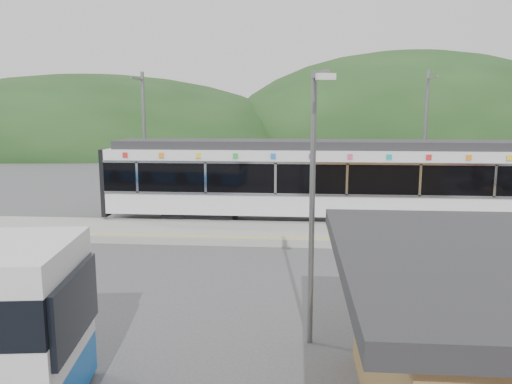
{
  "coord_description": "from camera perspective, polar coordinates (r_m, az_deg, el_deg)",
  "views": [
    {
      "loc": [
        0.76,
        -16.42,
        5.08
      ],
      "look_at": [
        -0.66,
        1.0,
        2.21
      ],
      "focal_mm": 35.0,
      "sensor_mm": 36.0,
      "label": 1
    }
  ],
  "objects": [
    {
      "name": "ground",
      "position": [
        17.2,
        1.94,
        -7.87
      ],
      "size": [
        120.0,
        120.0,
        0.0
      ],
      "primitive_type": "plane",
      "color": "#4C4C4F",
      "rests_on": "ground"
    },
    {
      "name": "hills",
      "position": [
        22.94,
        18.26,
        -3.96
      ],
      "size": [
        146.0,
        149.0,
        26.0
      ],
      "color": "#1E3D19",
      "rests_on": "ground"
    },
    {
      "name": "platform",
      "position": [
        20.34,
        2.38,
        -4.73
      ],
      "size": [
        26.0,
        3.2,
        0.3
      ],
      "primitive_type": "cube",
      "color": "#9E9E99",
      "rests_on": "ground"
    },
    {
      "name": "yellow_line",
      "position": [
        19.04,
        2.23,
        -5.22
      ],
      "size": [
        26.0,
        0.1,
        0.01
      ],
      "primitive_type": "cube",
      "color": "yellow",
      "rests_on": "platform"
    },
    {
      "name": "train",
      "position": [
        22.68,
        8.77,
        1.56
      ],
      "size": [
        20.44,
        3.01,
        3.74
      ],
      "color": "black",
      "rests_on": "ground"
    },
    {
      "name": "catenary_mast_west",
      "position": [
        26.2,
        -12.65,
        5.95
      ],
      "size": [
        0.18,
        1.8,
        7.0
      ],
      "color": "slate",
      "rests_on": "ground"
    },
    {
      "name": "catenary_mast_east",
      "position": [
        25.79,
        18.74,
        5.64
      ],
      "size": [
        0.18,
        1.8,
        7.0
      ],
      "color": "slate",
      "rests_on": "ground"
    },
    {
      "name": "lamp_post",
      "position": [
        10.43,
        6.49,
        0.61
      ],
      "size": [
        0.38,
        1.07,
        5.87
      ],
      "rotation": [
        0.0,
        0.0,
        0.21
      ],
      "color": "slate",
      "rests_on": "ground"
    }
  ]
}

